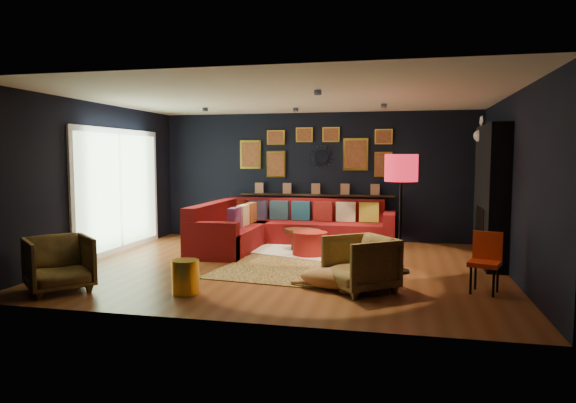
% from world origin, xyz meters
% --- Properties ---
extents(floor, '(6.50, 6.50, 0.00)m').
position_xyz_m(floor, '(0.00, 0.00, 0.00)').
color(floor, brown).
rests_on(floor, ground).
extents(room_walls, '(6.50, 6.50, 6.50)m').
position_xyz_m(room_walls, '(0.00, 0.00, 1.59)').
color(room_walls, black).
rests_on(room_walls, ground).
extents(sectional, '(3.41, 2.69, 0.86)m').
position_xyz_m(sectional, '(-0.61, 1.81, 0.32)').
color(sectional, maroon).
rests_on(sectional, ground).
extents(ledge, '(3.20, 0.12, 0.04)m').
position_xyz_m(ledge, '(0.00, 2.68, 0.92)').
color(ledge, black).
rests_on(ledge, room_walls).
extents(gallery_wall, '(3.15, 0.04, 1.02)m').
position_xyz_m(gallery_wall, '(-0.01, 2.72, 1.81)').
color(gallery_wall, yellow).
rests_on(gallery_wall, room_walls).
extents(sunburst_mirror, '(0.47, 0.16, 0.47)m').
position_xyz_m(sunburst_mirror, '(0.10, 2.72, 1.70)').
color(sunburst_mirror, silver).
rests_on(sunburst_mirror, room_walls).
extents(fireplace, '(0.31, 1.60, 2.20)m').
position_xyz_m(fireplace, '(3.09, 0.90, 1.02)').
color(fireplace, black).
rests_on(fireplace, ground).
extents(deer_head, '(0.50, 0.28, 0.45)m').
position_xyz_m(deer_head, '(3.14, 1.40, 2.05)').
color(deer_head, white).
rests_on(deer_head, fireplace).
extents(sliding_door, '(0.06, 2.80, 2.20)m').
position_xyz_m(sliding_door, '(-3.22, 0.60, 1.10)').
color(sliding_door, white).
rests_on(sliding_door, ground).
extents(ceiling_spots, '(3.30, 2.50, 0.06)m').
position_xyz_m(ceiling_spots, '(-0.00, 0.80, 2.56)').
color(ceiling_spots, black).
rests_on(ceiling_spots, room_walls).
extents(shag_rug, '(2.40, 2.06, 0.03)m').
position_xyz_m(shag_rug, '(0.12, 1.30, 0.01)').
color(shag_rug, white).
rests_on(shag_rug, ground).
extents(leopard_rug, '(2.84, 2.18, 0.02)m').
position_xyz_m(leopard_rug, '(0.37, -0.30, 0.01)').
color(leopard_rug, '#D9A957').
rests_on(leopard_rug, ground).
extents(coffee_table, '(0.86, 0.75, 0.36)m').
position_xyz_m(coffee_table, '(-0.03, 1.39, 0.32)').
color(coffee_table, '#592C13').
rests_on(coffee_table, shag_rug).
extents(pouf, '(0.60, 0.60, 0.39)m').
position_xyz_m(pouf, '(0.20, 0.91, 0.22)').
color(pouf, maroon).
rests_on(pouf, shag_rug).
extents(armchair_left, '(1.02, 1.02, 0.77)m').
position_xyz_m(armchair_left, '(-2.51, -2.05, 0.38)').
color(armchair_left, tan).
rests_on(armchair_left, ground).
extents(armchair_right, '(1.02, 1.02, 0.77)m').
position_xyz_m(armchair_right, '(1.23, -1.20, 0.39)').
color(armchair_right, tan).
rests_on(armchair_right, ground).
extents(gold_stool, '(0.34, 0.34, 0.42)m').
position_xyz_m(gold_stool, '(-0.89, -1.83, 0.21)').
color(gold_stool, yellow).
rests_on(gold_stool, ground).
extents(orange_chair, '(0.46, 0.46, 0.76)m').
position_xyz_m(orange_chair, '(2.77, -0.94, 0.44)').
color(orange_chair, black).
rests_on(orange_chair, ground).
extents(floor_lamp, '(0.48, 0.48, 1.74)m').
position_xyz_m(floor_lamp, '(1.71, -0.05, 1.47)').
color(floor_lamp, black).
rests_on(floor_lamp, ground).
extents(dog, '(1.27, 0.86, 0.37)m').
position_xyz_m(dog, '(0.86, -1.25, 0.20)').
color(dog, tan).
rests_on(dog, leopard_rug).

